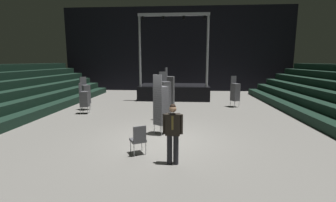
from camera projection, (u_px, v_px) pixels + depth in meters
ground_plane at (162, 140)px, 9.08m from camera, size 22.00×30.00×0.10m
arena_end_wall at (177, 49)px, 23.16m from camera, size 22.00×0.30×8.00m
stage_riser at (174, 90)px, 18.63m from camera, size 5.27×3.24×6.16m
man_with_tie at (173, 131)px, 6.65m from camera, size 0.57×0.24×1.74m
chair_stack_front_left at (235, 92)px, 15.12m from camera, size 0.60×0.60×1.96m
chair_stack_front_right at (161, 105)px, 9.42m from camera, size 0.61×0.61×2.39m
chair_stack_mid_left at (165, 97)px, 11.61m from camera, size 0.61×0.61×2.39m
chair_stack_mid_right at (85, 94)px, 14.23m from camera, size 0.62×0.62×1.96m
chair_stack_mid_centre at (84, 98)px, 13.19m from camera, size 0.49×0.49×1.71m
chair_stack_rear_left at (170, 92)px, 12.76m from camera, size 0.50×0.50×2.56m
loose_chair_near_man at (139, 138)px, 7.43m from camera, size 0.60×0.60×0.95m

